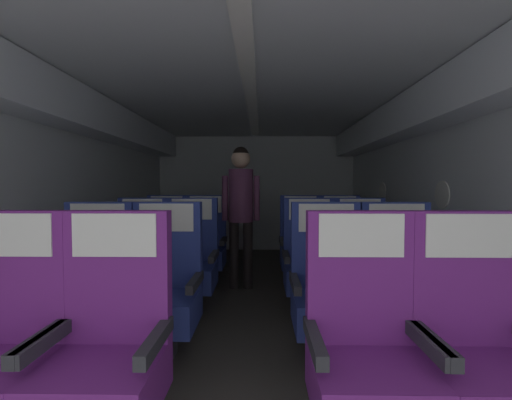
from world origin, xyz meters
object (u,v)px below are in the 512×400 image
Objects in this scene: seat_a_right_window at (366,352)px; seat_c_right_window at (310,263)px; seat_b_right_aisle at (400,291)px; seat_d_right_aisle at (341,247)px; seat_b_right_window at (328,291)px; seat_d_right_window at (301,247)px; seat_a_right_aisle at (478,353)px; seat_b_left_window at (93,291)px; seat_b_left_aisle at (164,290)px; seat_c_left_window at (140,262)px; seat_c_right_aisle at (362,263)px; seat_c_left_aisle at (190,262)px; flight_attendant at (241,201)px; seat_d_left_window at (165,246)px; seat_d_left_aisle at (205,246)px; seat_a_left_aisle at (108,351)px.

seat_a_right_window and seat_c_right_window have the same top height.
seat_d_right_aisle is at bearing 90.21° from seat_b_right_aisle.
seat_b_right_window is 1.00× the size of seat_d_right_window.
seat_a_right_aisle and seat_a_right_window have the same top height.
seat_b_left_window is 0.49m from seat_b_left_aisle.
seat_c_left_window is (-1.62, 1.81, 0.00)m from seat_a_right_window.
seat_c_left_window is 1.00× the size of seat_c_right_aisle.
seat_b_left_window is 1.04m from seat_c_left_aisle.
seat_b_left_aisle is 1.64m from seat_b_right_aisle.
seat_a_right_aisle is at bearing 134.10° from flight_attendant.
seat_d_left_aisle is (0.48, -0.01, 0.00)m from seat_d_left_window.
seat_c_right_aisle is at bearing 61.70° from seat_b_right_window.
seat_d_right_window is (-0.47, 2.70, 0.00)m from seat_a_right_aisle.
seat_d_left_aisle is at bearing 122.47° from seat_b_right_window.
seat_b_right_window and seat_c_left_aisle have the same top height.
seat_c_left_window is at bearing 131.97° from seat_a_right_window.
seat_b_left_aisle is at bearing 93.18° from flight_attendant.
seat_b_left_aisle and seat_d_left_aisle have the same top height.
flight_attendant reaches higher than seat_a_left_aisle.
seat_c_left_aisle is at bearing -141.77° from seat_d_right_window.
seat_c_right_aisle is at bearing 89.81° from seat_a_right_aisle.
seat_d_right_aisle is at bearing 61.63° from seat_c_right_window.
seat_a_left_aisle is 2.44m from seat_c_right_aisle.
seat_b_left_window is at bearing 151.57° from seat_a_right_window.
seat_c_right_window is (1.14, 1.80, 0.00)m from seat_a_left_aisle.
flight_attendant reaches higher than seat_a_right_window.
seat_b_right_window and seat_d_left_aisle have the same top height.
seat_b_right_window is at bearing 132.26° from flight_attendant.
seat_d_left_window is 1.00× the size of seat_d_right_aisle.
seat_b_right_aisle is at bearing 0.04° from seat_b_left_aisle.
seat_b_right_aisle is 1.00× the size of seat_d_left_aisle.
seat_b_left_aisle and seat_b_right_window have the same top height.
seat_a_right_aisle is at bearing -58.81° from seat_d_left_aisle.
seat_a_right_aisle is 0.65× the size of flight_attendant.
seat_d_left_aisle is (-1.65, 1.79, 0.00)m from seat_b_right_aisle.
seat_c_right_aisle is (0.49, 0.91, 0.00)m from seat_b_right_window.
seat_b_right_window is 2.14m from seat_d_left_aisle.
seat_a_right_aisle is at bearing -90.19° from seat_c_right_aisle.
seat_c_left_window is at bearing 179.31° from seat_c_right_window.
seat_a_right_window is 1.87m from seat_c_right_aisle.
seat_b_right_aisle is 2.79m from seat_d_left_window.
flight_attendant reaches higher than seat_d_left_aisle.
seat_b_left_aisle and seat_d_left_window have the same top height.
seat_c_left_window is 2.12m from seat_c_right_aisle.
seat_d_left_window is at bearing 139.75° from seat_b_right_aisle.
flight_attendant is at bearing 115.34° from seat_a_right_aisle.
seat_a_left_aisle is at bearing -179.46° from seat_a_right_window.
seat_a_left_aisle is 3.16m from seat_d_right_aisle.
seat_c_right_window is at bearing -38.43° from seat_d_left_aisle.
seat_a_right_aisle is (1.62, 0.01, 0.00)m from seat_a_left_aisle.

